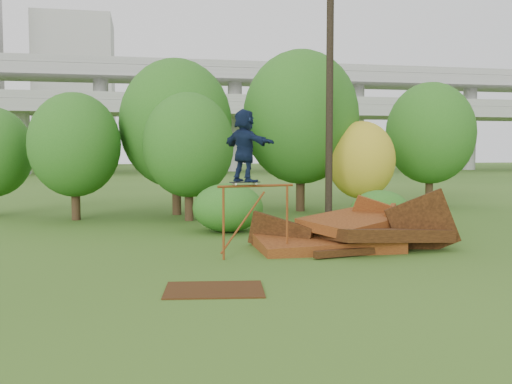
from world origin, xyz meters
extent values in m
plane|color=#2D5116|center=(0.00, 0.00, 0.00)|extent=(240.00, 240.00, 0.00)
cube|color=#45190C|center=(1.16, 2.05, 0.18)|extent=(3.78, 2.36, 0.62)
cube|color=black|center=(2.66, 1.75, 0.42)|extent=(3.58, 2.58, 0.64)
cube|color=#45190C|center=(1.96, 2.25, 0.70)|extent=(3.27, 3.00, 0.57)
cube|color=black|center=(3.76, 1.55, 0.65)|extent=(2.08, 0.58, 2.04)
cube|color=#45190C|center=(2.96, 3.05, 0.55)|extent=(1.74, 0.76, 1.73)
cube|color=black|center=(-0.04, 2.45, 0.35)|extent=(1.59, 1.43, 1.30)
cube|color=black|center=(1.46, 0.85, 0.12)|extent=(2.15, 0.62, 0.18)
cube|color=#45190C|center=(3.36, 2.75, 0.95)|extent=(0.85, 1.19, 0.33)
cylinder|color=brown|center=(-1.80, 1.06, 0.90)|extent=(0.06, 0.06, 1.81)
cylinder|color=brown|center=(-0.10, 1.41, 0.90)|extent=(0.06, 0.06, 1.81)
cylinder|color=brown|center=(-0.95, 1.24, 1.81)|extent=(2.01, 0.48, 0.06)
cube|color=black|center=(-1.25, 1.17, 1.91)|extent=(0.79, 0.36, 0.02)
cylinder|color=silver|center=(-1.50, 1.04, 1.87)|extent=(0.06, 0.04, 0.05)
cylinder|color=silver|center=(-1.54, 1.20, 1.87)|extent=(0.06, 0.04, 0.05)
cylinder|color=silver|center=(-0.97, 1.15, 1.87)|extent=(0.06, 0.04, 0.05)
cylinder|color=silver|center=(-1.00, 1.31, 1.87)|extent=(0.06, 0.04, 0.05)
imported|color=#101C39|center=(-1.25, 1.17, 2.82)|extent=(1.33, 1.70, 1.80)
cube|color=#3A1F0C|center=(-2.42, -2.00, 0.01)|extent=(2.05, 1.59, 0.03)
cylinder|color=black|center=(-6.31, 10.39, 0.81)|extent=(0.34, 0.34, 1.62)
ellipsoid|color=#1A4F15|center=(-6.31, 10.39, 2.94)|extent=(3.52, 3.52, 4.05)
cylinder|color=black|center=(-2.33, 11.55, 1.04)|extent=(0.38, 0.38, 2.08)
ellipsoid|color=#1A4F15|center=(-2.33, 11.55, 3.85)|extent=(4.72, 4.72, 5.43)
cylinder|color=black|center=(-1.98, 9.33, 0.81)|extent=(0.34, 0.34, 1.61)
ellipsoid|color=#1A4F15|center=(-1.98, 9.33, 2.93)|extent=(3.51, 3.51, 4.04)
cylinder|color=black|center=(3.22, 11.93, 1.13)|extent=(0.39, 0.39, 2.27)
ellipsoid|color=#1A4F15|center=(3.22, 11.93, 4.21)|extent=(5.18, 5.18, 5.96)
cylinder|color=black|center=(5.44, 10.25, 0.62)|extent=(0.31, 0.31, 1.24)
ellipsoid|color=#A58C19|center=(5.44, 10.25, 2.32)|extent=(2.88, 2.88, 3.32)
cylinder|color=black|center=(10.13, 13.08, 0.98)|extent=(0.37, 0.37, 1.97)
ellipsoid|color=#1A4F15|center=(10.13, 13.08, 3.59)|extent=(4.32, 4.32, 4.97)
ellipsoid|color=#1A4F15|center=(-0.97, 5.90, 0.81)|extent=(2.35, 2.17, 1.63)
ellipsoid|color=#1A4F15|center=(3.95, 4.81, 0.70)|extent=(1.99, 1.82, 1.41)
cylinder|color=black|center=(3.43, 8.57, 4.77)|extent=(0.28, 0.28, 9.53)
cube|color=gray|center=(0.00, 60.00, 8.00)|extent=(160.00, 9.00, 1.40)
cube|color=gray|center=(0.00, 66.00, 13.00)|extent=(160.00, 9.00, 1.40)
cylinder|color=gray|center=(-18.00, 60.00, 4.00)|extent=(2.20, 2.20, 8.00)
cylinder|color=gray|center=(0.00, 60.00, 4.00)|extent=(2.20, 2.20, 8.00)
cylinder|color=gray|center=(18.00, 60.00, 4.00)|extent=(2.20, 2.20, 8.00)
cube|color=#9E9E99|center=(-16.00, 102.00, 14.00)|extent=(14.00, 14.00, 28.00)
camera|label=1|loc=(-3.75, -12.73, 2.65)|focal=40.00mm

